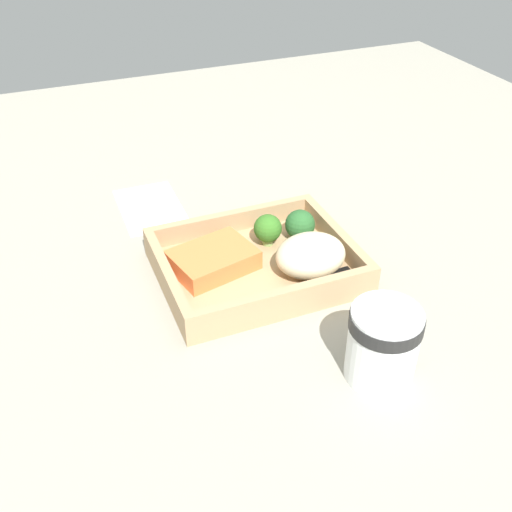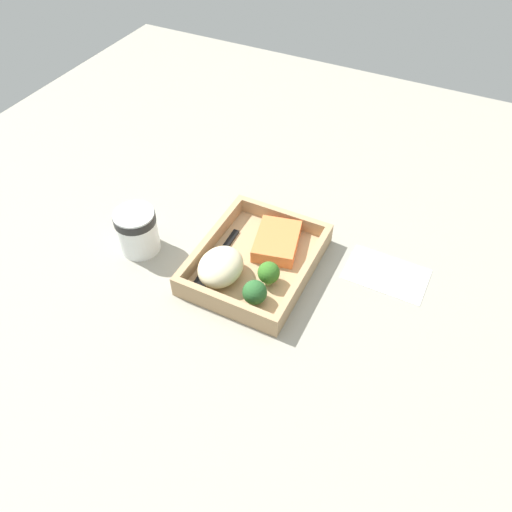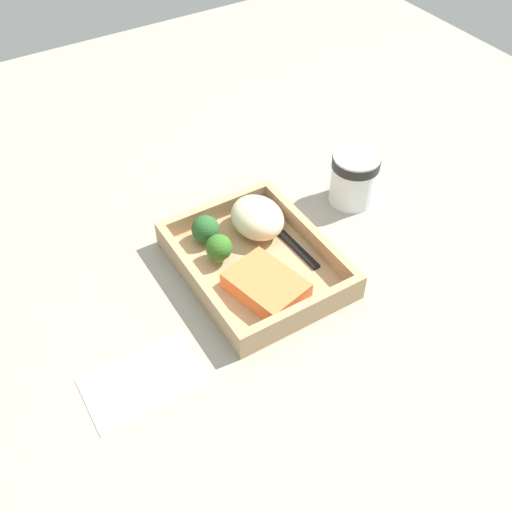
{
  "view_description": "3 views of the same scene",
  "coord_description": "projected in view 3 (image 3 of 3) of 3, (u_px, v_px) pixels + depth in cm",
  "views": [
    {
      "loc": [
        -22.99,
        -56.64,
        46.1
      ],
      "look_at": [
        0.0,
        0.0,
        2.7
      ],
      "focal_mm": 42.0,
      "sensor_mm": 36.0,
      "label": 1
    },
    {
      "loc": [
        53.31,
        26.62,
        64.98
      ],
      "look_at": [
        0.0,
        0.0,
        2.7
      ],
      "focal_mm": 35.0,
      "sensor_mm": 36.0,
      "label": 2
    },
    {
      "loc": [
        -49.4,
        30.32,
        61.49
      ],
      "look_at": [
        0.0,
        0.0,
        2.7
      ],
      "focal_mm": 42.0,
      "sensor_mm": 36.0,
      "label": 3
    }
  ],
  "objects": [
    {
      "name": "receipt_slip",
      "position": [
        143.0,
        380.0,
        0.72
      ],
      "size": [
        9.05,
        14.03,
        0.24
      ],
      "primitive_type": "cube",
      "rotation": [
        0.0,
        0.0,
        -0.01
      ],
      "color": "white",
      "rests_on": "ground_plane"
    },
    {
      "name": "takeout_tray",
      "position": [
        256.0,
        266.0,
        0.84
      ],
      "size": [
        24.16,
        19.3,
        1.2
      ],
      "primitive_type": "cube",
      "color": "tan",
      "rests_on": "ground_plane"
    },
    {
      "name": "broccoli_floret_2",
      "position": [
        219.0,
        248.0,
        0.82
      ],
      "size": [
        3.74,
        3.74,
        4.33
      ],
      "color": "#789954",
      "rests_on": "takeout_tray"
    },
    {
      "name": "salmon_fillet",
      "position": [
        266.0,
        285.0,
        0.79
      ],
      "size": [
        11.41,
        9.46,
        2.52
      ],
      "primitive_type": "cube",
      "rotation": [
        0.0,
        0.0,
        0.23
      ],
      "color": "orange",
      "rests_on": "takeout_tray"
    },
    {
      "name": "paper_cup",
      "position": [
        354.0,
        176.0,
        0.92
      ],
      "size": [
        7.34,
        7.34,
        8.37
      ],
      "color": "white",
      "rests_on": "ground_plane"
    },
    {
      "name": "mashed_potatoes",
      "position": [
        257.0,
        218.0,
        0.87
      ],
      "size": [
        8.86,
        7.28,
        5.05
      ],
      "primitive_type": "ellipsoid",
      "color": "beige",
      "rests_on": "takeout_tray"
    },
    {
      "name": "tray_rim",
      "position": [
        256.0,
        256.0,
        0.83
      ],
      "size": [
        24.16,
        19.3,
        2.82
      ],
      "color": "tan",
      "rests_on": "takeout_tray"
    },
    {
      "name": "ground_plane",
      "position": [
        256.0,
        274.0,
        0.85
      ],
      "size": [
        160.0,
        160.0,
        2.0
      ],
      "primitive_type": "cube",
      "color": "gray"
    },
    {
      "name": "fork",
      "position": [
        279.0,
        231.0,
        0.88
      ],
      "size": [
        15.85,
        2.34,
        0.44
      ],
      "color": "black",
      "rests_on": "takeout_tray"
    },
    {
      "name": "broccoli_floret_1",
      "position": [
        205.0,
        229.0,
        0.85
      ],
      "size": [
        4.04,
        4.04,
        4.16
      ],
      "color": "#81AD5D",
      "rests_on": "takeout_tray"
    }
  ]
}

